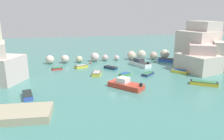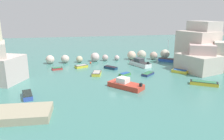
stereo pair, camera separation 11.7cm
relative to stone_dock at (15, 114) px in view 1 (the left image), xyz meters
name	(u,v)px [view 1 (the left image)]	position (x,y,z in m)	size (l,w,h in m)	color
cove_water	(117,81)	(14.89, 10.94, -0.47)	(160.00, 160.00, 0.00)	#437F76
cliff_headland_right	(207,52)	(37.41, 17.33, 2.88)	(22.83, 20.07, 10.20)	beige
rock_breakwater	(119,56)	(19.63, 28.28, 0.62)	(32.59, 3.25, 2.47)	beige
stone_dock	(15,114)	(0.00, 0.00, 0.00)	(8.24, 4.23, 0.93)	tan
channel_buoy	(90,63)	(11.82, 25.97, -0.24)	(0.46, 0.46, 0.46)	#E04C28
moored_boat_0	(204,83)	(28.96, 5.81, -0.13)	(4.52, 3.66, 0.64)	yellow
moored_boat_1	(126,84)	(15.44, 7.35, 0.09)	(5.62, 5.93, 1.68)	#C43B2A
moored_boat_2	(97,73)	(11.90, 15.89, -0.14)	(2.34, 3.32, 0.62)	gold
moored_boat_3	(111,68)	(15.61, 19.98, -0.19)	(2.82, 3.10, 0.55)	navy
moored_boat_4	(167,60)	(31.38, 24.42, -0.08)	(4.29, 4.06, 5.58)	blue
moored_boat_5	(57,69)	(4.02, 21.81, -0.22)	(2.41, 1.70, 0.46)	#C13936
moored_boat_6	(148,74)	(21.86, 13.61, -0.22)	(3.20, 3.02, 0.47)	navy
moored_boat_7	(28,95)	(0.37, 6.26, -0.12)	(1.98, 3.50, 0.70)	#3753BB
moored_boat_8	(125,74)	(17.29, 14.31, -0.22)	(2.61, 2.24, 0.52)	#3F8844
moored_boat_9	(81,66)	(9.33, 22.48, -0.15)	(3.06, 2.27, 0.62)	yellow
moored_boat_10	(180,71)	(28.95, 13.79, -0.15)	(3.18, 3.33, 0.65)	gold
moored_boat_11	(140,63)	(22.90, 21.31, 0.21)	(3.88, 6.02, 1.79)	white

